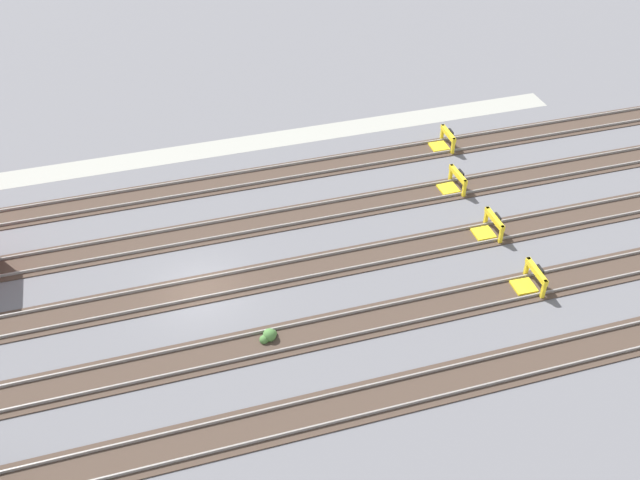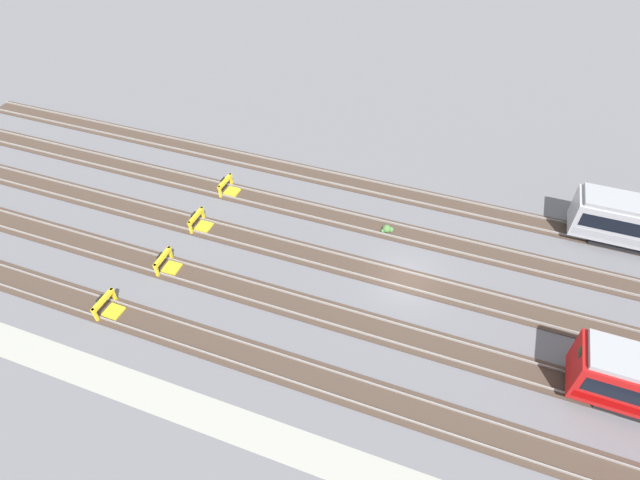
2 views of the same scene
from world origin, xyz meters
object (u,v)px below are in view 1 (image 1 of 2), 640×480
object	(u,v)px
bumper_stop_nearest_track	(444,141)
weed_clump	(269,336)
bumper_stop_near_inner_track	(454,182)
bumper_stop_middle_track	(489,227)
bumper_stop_far_inner_track	(531,280)

from	to	relation	value
bumper_stop_nearest_track	weed_clump	xyz separation A→B (m)	(15.01, 13.61, -0.27)
bumper_stop_near_inner_track	bumper_stop_middle_track	bearing A→B (deg)	90.49
bumper_stop_nearest_track	weed_clump	world-z (taller)	bumper_stop_nearest_track
bumper_stop_near_inner_track	bumper_stop_nearest_track	bearing A→B (deg)	-107.31
bumper_stop_far_inner_track	weed_clump	world-z (taller)	bumper_stop_far_inner_track
bumper_stop_near_inner_track	bumper_stop_far_inner_track	bearing A→B (deg)	90.07
bumper_stop_nearest_track	weed_clump	size ratio (longest dim) A/B	2.18
bumper_stop_middle_track	bumper_stop_far_inner_track	xyz separation A→B (m)	(0.03, 4.61, 0.00)
bumper_stop_near_inner_track	weed_clump	world-z (taller)	bumper_stop_near_inner_track
bumper_stop_near_inner_track	weed_clump	xyz separation A→B (m)	(13.57, 8.99, -0.27)
bumper_stop_near_inner_track	bumper_stop_middle_track	xyz separation A→B (m)	(-0.04, 4.61, 0.00)
bumper_stop_middle_track	bumper_stop_far_inner_track	distance (m)	4.61
bumper_stop_middle_track	bumper_stop_far_inner_track	world-z (taller)	same
bumper_stop_middle_track	bumper_stop_near_inner_track	bearing A→B (deg)	-89.51
bumper_stop_far_inner_track	weed_clump	size ratio (longest dim) A/B	2.18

